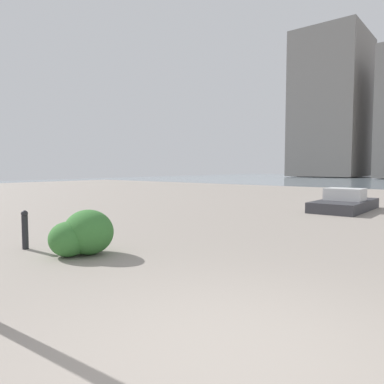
# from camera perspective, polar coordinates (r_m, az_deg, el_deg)

# --- Properties ---
(building_annex) EXTENTS (11.23, 14.39, 25.09)m
(building_annex) POSITION_cam_1_polar(r_m,az_deg,el_deg) (71.23, 21.40, 12.56)
(building_annex) COLOR gray
(building_annex) RESTS_ON ground
(bollard_near) EXTENTS (0.13, 0.13, 0.77)m
(bollard_near) POSITION_cam_1_polar(r_m,az_deg,el_deg) (7.83, -25.12, -5.35)
(bollard_near) COLOR #232328
(bollard_near) RESTS_ON ground
(shrub_round) EXTENTS (0.75, 0.68, 0.64)m
(shrub_round) POSITION_cam_1_polar(r_m,az_deg,el_deg) (6.90, -19.17, -7.12)
(shrub_round) COLOR #387533
(shrub_round) RESTS_ON ground
(shrub_wide) EXTENTS (0.98, 0.88, 0.84)m
(shrub_wide) POSITION_cam_1_polar(r_m,az_deg,el_deg) (6.96, -16.21, -6.15)
(shrub_wide) COLOR #387533
(shrub_wide) RESTS_ON ground
(boat) EXTENTS (1.61, 3.67, 0.95)m
(boat) POSITION_cam_1_polar(r_m,az_deg,el_deg) (14.61, 23.18, -1.86)
(boat) COLOR #333338
(boat) RESTS_ON ground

